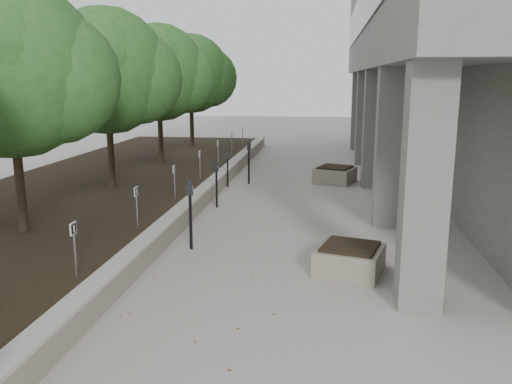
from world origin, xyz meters
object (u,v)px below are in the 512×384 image
Objects in this scene: crabapple_tree_3 at (108,98)px; parking_meter_5 at (249,163)px; parking_meter_2 at (190,215)px; parking_meter_3 at (217,185)px; planter_front at (350,259)px; crabapple_tree_5 at (191,90)px; planter_back at (335,174)px; parking_meter_4 at (228,169)px; crabapple_tree_4 at (159,93)px; crabapple_tree_2 at (13,107)px.

parking_meter_5 is (3.89, 2.92, -2.35)m from crabapple_tree_3.
parking_meter_2 reaches higher than parking_meter_5.
parking_meter_3 is 1.13× the size of planter_front.
parking_meter_5 is (3.89, -7.08, -2.35)m from crabapple_tree_5.
parking_meter_3 reaches higher than planter_back.
crabapple_tree_5 reaches higher than parking_meter_5.
parking_meter_3 is 1.05× the size of planter_back.
crabapple_tree_5 is 4.54× the size of planter_front.
parking_meter_4 is 1.07× the size of planter_front.
crabapple_tree_3 is 4.54× the size of planter_front.
crabapple_tree_3 is at bearing -153.18° from parking_meter_4.
parking_meter_2 is at bearing -68.90° from crabapple_tree_4.
crabapple_tree_3 is at bearing -152.92° from planter_back.
crabapple_tree_5 is 4.24× the size of planter_back.
parking_meter_2 is at bearing -111.66° from planter_back.
parking_meter_3 is 3.68m from parking_meter_5.
crabapple_tree_3 is 4.24× the size of planter_back.
planter_back is at bearing 12.13° from parking_meter_4.
parking_meter_4 is (3.25, 2.23, -2.48)m from crabapple_tree_3.
parking_meter_2 is (3.71, -9.61, -2.35)m from crabapple_tree_4.
crabapple_tree_3 reaches higher than parking_meter_3.
crabapple_tree_2 reaches higher than parking_meter_4.
crabapple_tree_2 is 4.54× the size of planter_front.
parking_meter_2 is (3.71, -14.61, -2.35)m from crabapple_tree_5.
parking_meter_3 is at bearing -11.94° from crabapple_tree_3.
parking_meter_2 is at bearing 6.01° from crabapple_tree_2.
planter_back is at bearing 50.91° from crabapple_tree_2.
crabapple_tree_3 reaches higher than parking_meter_5.
crabapple_tree_2 is at bearing -90.00° from crabapple_tree_4.
crabapple_tree_3 is at bearing -163.38° from parking_meter_5.
parking_meter_4 is at bearing 65.79° from crabapple_tree_2.
parking_meter_3 is 1.05× the size of parking_meter_4.
planter_back is (3.70, 1.33, -0.34)m from parking_meter_4.
crabapple_tree_3 reaches higher than parking_meter_4.
crabapple_tree_5 is 8.41m from parking_meter_5.
planter_front is (7.14, -10.61, -2.84)m from crabapple_tree_4.
crabapple_tree_4 reaches higher than parking_meter_3.
crabapple_tree_3 is 1.00× the size of crabapple_tree_5.
crabapple_tree_3 is at bearing -90.00° from crabapple_tree_4.
crabapple_tree_5 is at bearing 98.48° from parking_meter_5.
crabapple_tree_5 is (0.00, 10.00, 0.00)m from crabapple_tree_3.
crabapple_tree_2 is 15.00m from crabapple_tree_5.
crabapple_tree_3 is 1.00× the size of crabapple_tree_4.
crabapple_tree_2 reaches higher than parking_meter_3.
planter_front is (3.43, -1.00, -0.49)m from parking_meter_2.
crabapple_tree_2 is 8.30m from parking_meter_4.
crabapple_tree_4 is at bearing 90.00° from crabapple_tree_2.
parking_meter_5 is (0.64, 0.69, 0.13)m from parking_meter_4.
crabapple_tree_5 is 3.54× the size of parking_meter_5.
parking_meter_4 is 0.95m from parking_meter_5.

